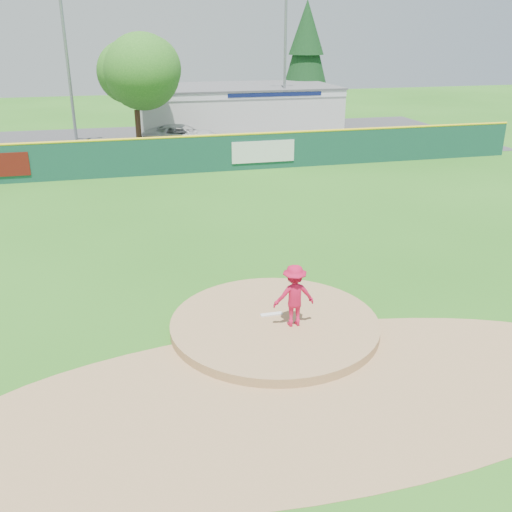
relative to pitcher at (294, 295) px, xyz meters
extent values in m
plane|color=#286B19|center=(-0.41, 0.33, -1.08)|extent=(120.00, 120.00, 0.00)
cylinder|color=#9E774C|center=(-0.41, 0.33, -1.08)|extent=(5.50, 5.50, 0.50)
cube|color=white|center=(-0.41, 0.63, -0.81)|extent=(0.60, 0.15, 0.04)
cylinder|color=#9E774C|center=(-0.41, -2.67, -1.07)|extent=(15.40, 15.40, 0.01)
cube|color=#38383A|center=(-0.41, 27.33, -1.07)|extent=(44.00, 16.00, 0.02)
imported|color=#C0103A|center=(0.00, 0.00, 0.00)|extent=(1.08, 0.64, 1.66)
imported|color=silver|center=(0.44, 25.99, -0.34)|extent=(5.69, 3.89, 1.44)
cube|color=silver|center=(5.59, 32.33, 0.52)|extent=(15.00, 8.00, 3.20)
cube|color=white|center=(5.59, 28.31, 1.92)|extent=(15.00, 0.06, 0.55)
cube|color=#0F194C|center=(7.59, 28.27, 1.92)|extent=(7.00, 0.03, 0.28)
cube|color=#59595B|center=(5.59, 32.33, 2.17)|extent=(15.20, 8.20, 0.12)
cube|color=white|center=(4.03, 18.25, -0.08)|extent=(3.60, 0.04, 1.20)
cube|color=#144235|center=(-0.41, 18.33, -0.08)|extent=(40.00, 0.10, 2.00)
cylinder|color=yellow|center=(-0.41, 18.33, 0.92)|extent=(40.00, 0.14, 0.14)
cylinder|color=#382314|center=(-2.41, 25.33, 0.22)|extent=(0.36, 0.36, 2.60)
sphere|color=#387F23|center=(-2.41, 25.33, 3.48)|extent=(5.60, 5.60, 5.60)
cylinder|color=#382314|center=(12.59, 36.33, -0.28)|extent=(0.40, 0.40, 1.60)
cone|color=#113A16|center=(12.59, 36.33, 4.47)|extent=(4.40, 4.40, 7.90)
cylinder|color=gray|center=(-6.41, 27.33, 4.42)|extent=(0.20, 0.20, 11.00)
cylinder|color=gray|center=(8.59, 29.33, 3.92)|extent=(0.20, 0.20, 10.00)
camera|label=1|loc=(-4.16, -12.46, 6.32)|focal=40.00mm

